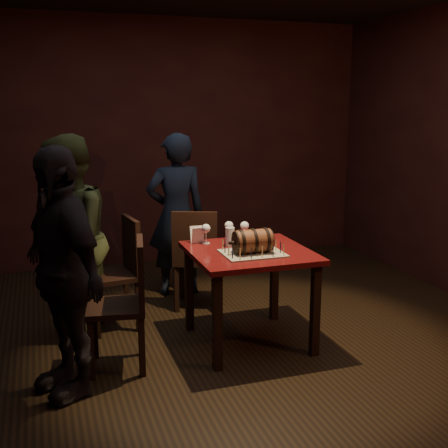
% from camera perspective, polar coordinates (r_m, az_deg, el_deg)
% --- Properties ---
extents(room_shell, '(5.04, 5.04, 2.80)m').
position_cam_1_polar(room_shell, '(4.16, 0.15, 5.92)').
color(room_shell, black).
rests_on(room_shell, ground).
extents(pub_table, '(0.90, 0.90, 0.75)m').
position_cam_1_polar(pub_table, '(4.34, 2.58, -4.08)').
color(pub_table, '#460B0E').
rests_on(pub_table, ground).
extents(cake_board, '(0.45, 0.35, 0.01)m').
position_cam_1_polar(cake_board, '(4.20, 2.92, -3.00)').
color(cake_board, gray).
rests_on(cake_board, pub_table).
extents(barrel_cake, '(0.33, 0.19, 0.19)m').
position_cam_1_polar(barrel_cake, '(4.17, 2.93, -1.75)').
color(barrel_cake, brown).
rests_on(barrel_cake, cake_board).
extents(birthday_candles, '(0.40, 0.30, 0.09)m').
position_cam_1_polar(birthday_candles, '(4.18, 2.93, -2.38)').
color(birthday_candles, '#DED585').
rests_on(birthday_candles, cake_board).
extents(wine_glass_left, '(0.07, 0.07, 0.16)m').
position_cam_1_polar(wine_glass_left, '(4.48, -1.85, -0.54)').
color(wine_glass_left, silver).
rests_on(wine_glass_left, pub_table).
extents(wine_glass_mid, '(0.07, 0.07, 0.16)m').
position_cam_1_polar(wine_glass_mid, '(4.57, 0.50, -0.26)').
color(wine_glass_mid, silver).
rests_on(wine_glass_mid, pub_table).
extents(wine_glass_right, '(0.07, 0.07, 0.16)m').
position_cam_1_polar(wine_glass_right, '(4.57, 2.10, -0.28)').
color(wine_glass_right, silver).
rests_on(wine_glass_right, pub_table).
extents(pint_of_ale, '(0.07, 0.07, 0.15)m').
position_cam_1_polar(pint_of_ale, '(4.41, 0.61, -1.35)').
color(pint_of_ale, silver).
rests_on(pint_of_ale, pub_table).
extents(menu_card, '(0.10, 0.05, 0.13)m').
position_cam_1_polar(menu_card, '(4.51, -2.74, -1.13)').
color(menu_card, white).
rests_on(menu_card, pub_table).
extents(chair_back, '(0.52, 0.52, 0.93)m').
position_cam_1_polar(chair_back, '(5.06, -2.86, -3.06)').
color(chair_back, black).
rests_on(chair_back, ground).
extents(chair_left_rear, '(0.45, 0.45, 0.93)m').
position_cam_1_polar(chair_left_rear, '(4.75, -10.48, -4.28)').
color(chair_left_rear, black).
rests_on(chair_left_rear, ground).
extents(chair_left_front, '(0.46, 0.46, 0.93)m').
position_cam_1_polar(chair_left_front, '(4.03, -9.80, -7.32)').
color(chair_left_front, black).
rests_on(chair_left_front, ground).
extents(person_back, '(0.58, 0.39, 1.58)m').
position_cam_1_polar(person_back, '(5.45, -4.88, 0.92)').
color(person_back, black).
rests_on(person_back, ground).
extents(person_left_rear, '(0.76, 0.90, 1.63)m').
position_cam_1_polar(person_left_rear, '(4.52, -15.53, -1.56)').
color(person_left_rear, '#374020').
rests_on(person_left_rear, ground).
extents(person_left_front, '(0.72, 1.02, 1.61)m').
position_cam_1_polar(person_left_front, '(3.69, -16.15, -4.79)').
color(person_left_front, black).
rests_on(person_left_front, ground).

